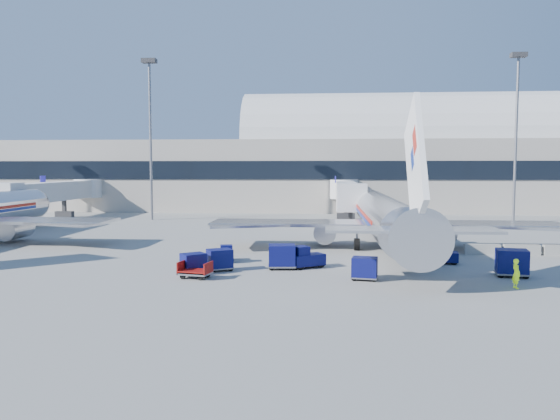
# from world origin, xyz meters

# --- Properties ---
(ground) EXTENTS (260.00, 260.00, 0.00)m
(ground) POSITION_xyz_m (0.00, 0.00, 0.00)
(ground) COLOR gray
(ground) RESTS_ON ground
(terminal) EXTENTS (170.00, 28.15, 21.00)m
(terminal) POSITION_xyz_m (-13.60, 55.96, 7.52)
(terminal) COLOR #B2AA9E
(terminal) RESTS_ON ground
(airliner_main) EXTENTS (32.00, 37.26, 12.07)m
(airliner_main) POSITION_xyz_m (10.00, 4.51, 2.93)
(airliner_main) COLOR silver
(airliner_main) RESTS_ON ground
(jetbridge_near) EXTENTS (4.40, 27.50, 6.25)m
(jetbridge_near) POSITION_xyz_m (7.60, 30.81, 3.93)
(jetbridge_near) COLOR silver
(jetbridge_near) RESTS_ON ground
(jetbridge_mid) EXTENTS (4.40, 27.50, 6.25)m
(jetbridge_mid) POSITION_xyz_m (-34.40, 30.81, 3.93)
(jetbridge_mid) COLOR silver
(jetbridge_mid) RESTS_ON ground
(mast_west) EXTENTS (2.00, 1.20, 22.60)m
(mast_west) POSITION_xyz_m (-20.00, 30.00, 14.79)
(mast_west) COLOR slate
(mast_west) RESTS_ON ground
(mast_east) EXTENTS (2.00, 1.20, 22.60)m
(mast_east) POSITION_xyz_m (30.00, 30.00, 14.79)
(mast_east) COLOR slate
(mast_east) RESTS_ON ground
(barrier_near) EXTENTS (3.00, 0.55, 0.90)m
(barrier_near) POSITION_xyz_m (18.00, 2.00, 0.45)
(barrier_near) COLOR #9E9E96
(barrier_near) RESTS_ON ground
(barrier_mid) EXTENTS (3.00, 0.55, 0.90)m
(barrier_mid) POSITION_xyz_m (21.30, 2.00, 0.45)
(barrier_mid) COLOR #9E9E96
(barrier_mid) RESTS_ON ground
(tug_lead) EXTENTS (2.83, 2.43, 1.66)m
(tug_lead) POSITION_xyz_m (3.09, -5.41, 0.76)
(tug_lead) COLOR #090C49
(tug_lead) RESTS_ON ground
(tug_right) EXTENTS (2.42, 1.42, 1.50)m
(tug_right) POSITION_xyz_m (13.54, -2.77, 0.68)
(tug_right) COLOR #090C49
(tug_right) RESTS_ON ground
(tug_left) EXTENTS (1.50, 2.31, 1.39)m
(tug_left) POSITION_xyz_m (-3.33, -3.30, 0.63)
(tug_left) COLOR #090C49
(tug_left) RESTS_ON ground
(cart_train_a) EXTENTS (2.18, 1.75, 1.80)m
(cart_train_a) POSITION_xyz_m (1.33, -6.02, 0.96)
(cart_train_a) COLOR #090C49
(cart_train_a) RESTS_ON ground
(cart_train_b) EXTENTS (2.21, 2.04, 1.57)m
(cart_train_b) POSITION_xyz_m (-3.13, -7.03, 0.84)
(cart_train_b) COLOR #090C49
(cart_train_b) RESTS_ON ground
(cart_train_c) EXTENTS (2.10, 2.03, 1.47)m
(cart_train_c) POSITION_xyz_m (-4.72, -8.45, 0.78)
(cart_train_c) COLOR #090C49
(cart_train_c) RESTS_ON ground
(cart_solo_near) EXTENTS (1.93, 1.60, 1.52)m
(cart_solo_near) POSITION_xyz_m (7.12, -9.50, 0.81)
(cart_solo_near) COLOR #090C49
(cart_solo_near) RESTS_ON ground
(cart_solo_far) EXTENTS (2.37, 1.96, 1.88)m
(cart_solo_far) POSITION_xyz_m (17.27, -7.59, 1.00)
(cart_solo_far) COLOR #090C49
(cart_solo_far) RESTS_ON ground
(cart_open_red) EXTENTS (2.34, 1.87, 0.56)m
(cart_open_red) POSITION_xyz_m (-4.25, -9.82, 0.40)
(cart_open_red) COLOR slate
(cart_open_red) RESTS_ON ground
(ramp_worker) EXTENTS (0.54, 0.73, 1.85)m
(ramp_worker) POSITION_xyz_m (16.30, -11.28, 0.92)
(ramp_worker) COLOR #B2FF1A
(ramp_worker) RESTS_ON ground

